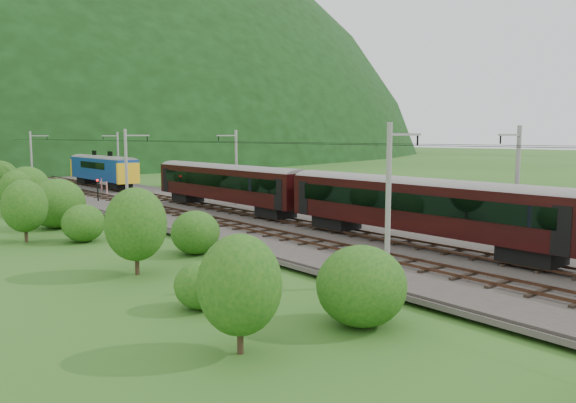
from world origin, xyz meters
TOP-DOWN VIEW (x-y plane):
  - ground at (0.00, 0.00)m, footprint 600.00×600.00m
  - railbed at (0.00, 10.00)m, footprint 14.00×220.00m
  - track_left at (-2.40, 10.00)m, footprint 2.40×220.00m
  - track_right at (2.40, 10.00)m, footprint 2.40×220.00m
  - catenary_left at (-6.12, 32.00)m, footprint 2.54×192.28m
  - catenary_right at (6.12, 32.00)m, footprint 2.54×192.28m
  - overhead_wires at (0.00, 10.00)m, footprint 4.83×198.00m
  - hazard_post_near at (-0.45, 51.81)m, footprint 0.17×0.17m
  - hazard_post_far at (0.28, 55.53)m, footprint 0.18×0.18m
  - signal at (-4.38, 44.44)m, footprint 0.28×0.28m
  - vegetation_left at (-13.45, 26.61)m, footprint 13.18×146.55m
  - vegetation_right at (12.49, 20.63)m, footprint 5.81×102.56m

SIDE VIEW (x-z plane):
  - ground at x=0.00m, z-range 0.00..0.00m
  - railbed at x=0.00m, z-range 0.00..0.30m
  - track_left at x=-2.40m, z-range 0.24..0.51m
  - track_right at x=2.40m, z-range 0.24..0.51m
  - hazard_post_near at x=-0.45m, z-range 0.30..1.88m
  - hazard_post_far at x=0.28m, z-range 0.30..2.02m
  - vegetation_right at x=12.49m, z-range -0.30..2.87m
  - signal at x=-4.38m, z-range 0.52..3.01m
  - vegetation_left at x=-13.45m, z-range -1.00..5.97m
  - catenary_left at x=-6.12m, z-range 0.50..8.50m
  - catenary_right at x=6.12m, z-range 0.50..8.50m
  - overhead_wires at x=0.00m, z-range 7.08..7.12m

